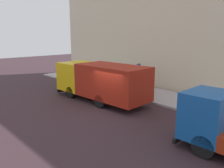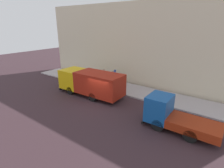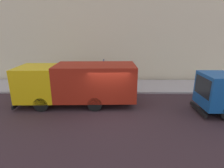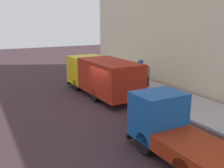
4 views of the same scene
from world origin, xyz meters
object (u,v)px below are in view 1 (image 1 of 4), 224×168
Objects in this scene: pedestrian_walking at (138,79)px; traffic_cone_orange at (99,84)px; pedestrian_standing at (125,76)px; large_utility_truck at (100,80)px; street_sign_post at (138,77)px.

pedestrian_walking is 2.60× the size of traffic_cone_orange.
traffic_cone_orange is at bearing -53.12° from pedestrian_standing.
pedestrian_standing is (4.60, 1.77, -0.52)m from large_utility_truck.
large_utility_truck is at bearing 110.77° from pedestrian_walking.
traffic_cone_orange is at bearing 49.79° from large_utility_truck.
pedestrian_walking reaches higher than pedestrian_standing.
large_utility_truck is 3.72m from traffic_cone_orange.
large_utility_truck is at bearing -128.51° from traffic_cone_orange.
traffic_cone_orange is 0.26× the size of street_sign_post.
pedestrian_standing is at bearing -23.06° from traffic_cone_orange.
pedestrian_walking is at bearing 41.17° from street_sign_post.
traffic_cone_orange is at bearing 91.76° from street_sign_post.
pedestrian_standing is 2.65m from traffic_cone_orange.
street_sign_post reaches higher than traffic_cone_orange.
pedestrian_standing is 0.65× the size of street_sign_post.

